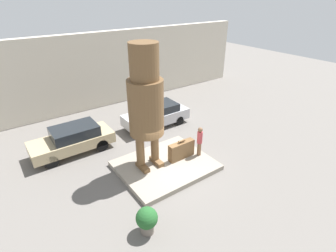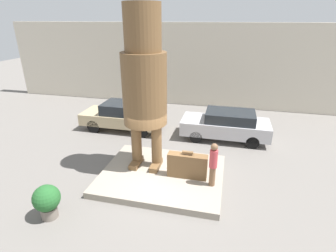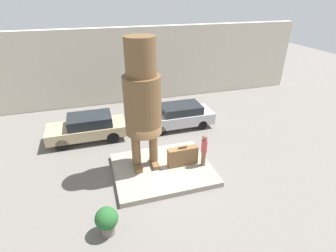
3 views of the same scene
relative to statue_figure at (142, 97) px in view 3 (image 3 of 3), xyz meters
name	(u,v)px [view 3 (image 3 of 3)]	position (x,y,z in m)	size (l,w,h in m)	color
ground_plane	(163,171)	(0.75, -0.44, -3.78)	(60.00, 60.00, 0.00)	slate
pedestal	(163,169)	(0.75, -0.44, -3.66)	(4.63, 3.78, 0.25)	gray
building_backdrop	(127,66)	(0.75, 9.25, -1.01)	(28.00, 0.60, 5.54)	beige
statue_figure	(142,97)	(0.00, 0.00, 0.00)	(1.63, 1.63, 6.04)	brown
giant_suitcase	(183,156)	(1.74, -0.50, -3.06)	(1.47, 0.37, 1.09)	brown
tourist	(204,149)	(2.69, -0.83, -2.63)	(0.28, 0.28, 1.65)	brown
parked_car_tan	(88,127)	(-2.55, 3.76, -2.96)	(4.42, 1.80, 1.54)	tan
parked_car_silver	(179,115)	(3.00, 3.78, -2.99)	(4.36, 1.78, 1.50)	#B7B7BC
planter_pot	(107,220)	(-2.13, -3.37, -3.14)	(0.83, 0.83, 1.13)	#70665B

